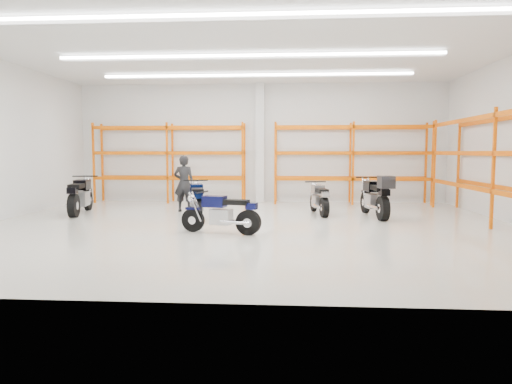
# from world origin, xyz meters

# --- Properties ---
(ground) EXTENTS (14.00, 14.00, 0.00)m
(ground) POSITION_xyz_m (0.00, 0.00, 0.00)
(ground) COLOR beige
(ground) RESTS_ON ground
(room_shell) EXTENTS (14.02, 12.02, 4.51)m
(room_shell) POSITION_xyz_m (0.00, 0.03, 3.28)
(room_shell) COLOR silver
(room_shell) RESTS_ON ground
(motorcycle_main) EXTENTS (1.95, 0.82, 0.98)m
(motorcycle_main) POSITION_xyz_m (-0.44, -1.07, 0.46)
(motorcycle_main) COLOR black
(motorcycle_main) RESTS_ON ground
(motorcycle_back_a) EXTENTS (0.80, 2.35, 1.16)m
(motorcycle_back_a) POSITION_xyz_m (-5.31, 1.96, 0.54)
(motorcycle_back_a) COLOR black
(motorcycle_back_a) RESTS_ON ground
(motorcycle_back_b) EXTENTS (0.85, 2.18, 1.09)m
(motorcycle_back_b) POSITION_xyz_m (-1.54, 1.26, 0.51)
(motorcycle_back_b) COLOR black
(motorcycle_back_b) RESTS_ON ground
(motorcycle_back_c) EXTENTS (0.66, 2.00, 0.99)m
(motorcycle_back_c) POSITION_xyz_m (2.02, 2.37, 0.46)
(motorcycle_back_c) COLOR black
(motorcycle_back_c) RESTS_ON ground
(motorcycle_back_d) EXTENTS (0.79, 2.46, 1.26)m
(motorcycle_back_d) POSITION_xyz_m (3.61, 1.82, 0.60)
(motorcycle_back_d) COLOR black
(motorcycle_back_d) RESTS_ON ground
(standing_man) EXTENTS (0.68, 0.47, 1.81)m
(standing_man) POSITION_xyz_m (-2.26, 2.82, 0.90)
(standing_man) COLOR black
(standing_man) RESTS_ON ground
(structural_column) EXTENTS (0.32, 0.32, 4.50)m
(structural_column) POSITION_xyz_m (0.00, 5.82, 2.25)
(structural_column) COLOR white
(structural_column) RESTS_ON ground
(pallet_racking_back_left) EXTENTS (5.67, 0.87, 3.00)m
(pallet_racking_back_left) POSITION_xyz_m (-3.40, 5.48, 1.79)
(pallet_racking_back_left) COLOR #D63C00
(pallet_racking_back_left) RESTS_ON ground
(pallet_racking_back_right) EXTENTS (5.67, 0.87, 3.00)m
(pallet_racking_back_right) POSITION_xyz_m (3.40, 5.48, 1.79)
(pallet_racking_back_right) COLOR #D63C00
(pallet_racking_back_right) RESTS_ON ground
(pallet_racking_side) EXTENTS (0.87, 9.07, 3.00)m
(pallet_racking_side) POSITION_xyz_m (6.48, 0.00, 1.81)
(pallet_racking_side) COLOR #D63C00
(pallet_racking_side) RESTS_ON ground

